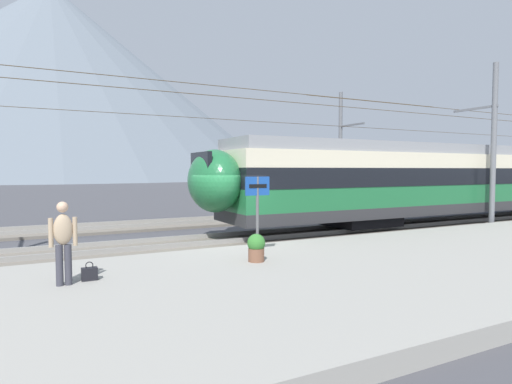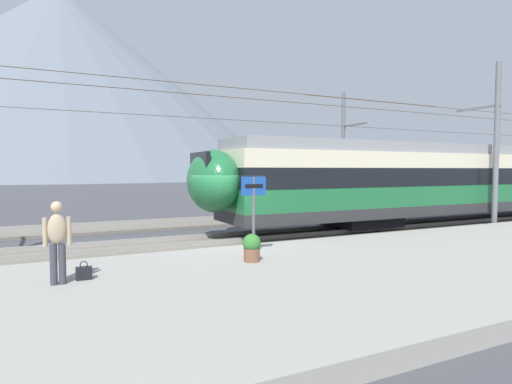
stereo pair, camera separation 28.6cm
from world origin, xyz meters
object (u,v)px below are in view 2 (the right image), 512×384
object	(u,v)px
catenary_mast_mid	(494,143)
catenary_mast_far_side	(345,150)
platform_sign	(254,198)
train_near_platform	(502,178)
passenger_walking	(57,238)
handbag_beside_passenger	(84,273)
potted_plant_platform_edge	(252,246)

from	to	relation	value
catenary_mast_mid	catenary_mast_far_side	world-z (taller)	catenary_mast_far_side
catenary_mast_mid	platform_sign	xyz separation A→B (m)	(-13.11, -2.27, -1.98)
train_near_platform	platform_sign	xyz separation A→B (m)	(-16.48, -4.08, -0.31)
train_near_platform	passenger_walking	distance (m)	21.81
catenary_mast_mid	passenger_walking	distance (m)	18.32
platform_sign	passenger_walking	xyz separation A→B (m)	(-4.76, -0.77, -0.63)
catenary_mast_far_side	handbag_beside_passenger	size ratio (longest dim) A/B	101.68
catenary_mast_mid	catenary_mast_far_side	bearing A→B (deg)	96.49
platform_sign	potted_plant_platform_edge	size ratio (longest dim) A/B	3.04
catenary_mast_far_side	handbag_beside_passenger	xyz separation A→B (m)	(-16.32, -12.20, -3.48)
handbag_beside_passenger	potted_plant_platform_edge	bearing A→B (deg)	0.24
catenary_mast_far_side	passenger_walking	distance (m)	21.05
catenary_mast_far_side	platform_sign	xyz separation A→B (m)	(-12.05, -11.61, -2.05)
platform_sign	handbag_beside_passenger	distance (m)	4.54
passenger_walking	catenary_mast_far_side	bearing A→B (deg)	36.37
passenger_walking	handbag_beside_passenger	world-z (taller)	passenger_walking
catenary_mast_far_side	potted_plant_platform_edge	distance (m)	17.67
handbag_beside_passenger	platform_sign	bearing A→B (deg)	7.86
passenger_walking	potted_plant_platform_edge	world-z (taller)	passenger_walking
handbag_beside_passenger	catenary_mast_mid	bearing A→B (deg)	9.34
catenary_mast_mid	train_near_platform	bearing A→B (deg)	28.14
handbag_beside_passenger	potted_plant_platform_edge	world-z (taller)	potted_plant_platform_edge
platform_sign	potted_plant_platform_edge	bearing A→B (deg)	-119.70
catenary_mast_far_side	handbag_beside_passenger	bearing A→B (deg)	-143.22
catenary_mast_far_side	platform_sign	world-z (taller)	catenary_mast_far_side
train_near_platform	platform_sign	bearing A→B (deg)	-166.11
catenary_mast_far_side	platform_sign	distance (m)	16.86
train_near_platform	passenger_walking	bearing A→B (deg)	-167.15
platform_sign	handbag_beside_passenger	size ratio (longest dim) A/B	5.39
platform_sign	handbag_beside_passenger	world-z (taller)	platform_sign
catenary_mast_mid	catenary_mast_far_side	distance (m)	9.40
platform_sign	potted_plant_platform_edge	world-z (taller)	platform_sign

